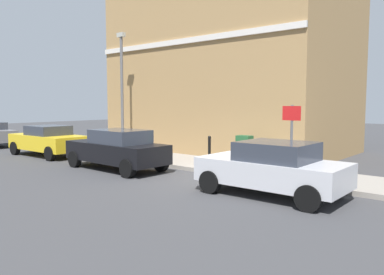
{
  "coord_description": "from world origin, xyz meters",
  "views": [
    {
      "loc": [
        -9.84,
        -7.68,
        2.5
      ],
      "look_at": [
        1.11,
        1.59,
        1.2
      ],
      "focal_mm": 35.39,
      "sensor_mm": 36.0,
      "label": 1
    }
  ],
  "objects_px": {
    "car_silver": "(273,168)",
    "bollard_far_kerb": "(152,147)",
    "utility_cabinet": "(244,152)",
    "lamppost": "(122,87)",
    "car_black": "(117,149)",
    "street_sign": "(291,131)",
    "car_yellow": "(48,140)",
    "bollard_near_cabinet": "(209,148)"
  },
  "relations": [
    {
      "from": "car_silver",
      "to": "bollard_far_kerb",
      "type": "bearing_deg",
      "value": -14.46
    },
    {
      "from": "utility_cabinet",
      "to": "lamppost",
      "type": "height_order",
      "value": "lamppost"
    },
    {
      "from": "car_silver",
      "to": "bollard_far_kerb",
      "type": "xyz_separation_m",
      "value": [
        1.59,
        6.34,
        -0.06
      ]
    },
    {
      "from": "car_silver",
      "to": "car_black",
      "type": "relative_size",
      "value": 0.9
    },
    {
      "from": "bollard_far_kerb",
      "to": "lamppost",
      "type": "distance_m",
      "value": 4.41
    },
    {
      "from": "bollard_far_kerb",
      "to": "street_sign",
      "type": "xyz_separation_m",
      "value": [
        0.05,
        -6.08,
        0.96
      ]
    },
    {
      "from": "car_silver",
      "to": "street_sign",
      "type": "xyz_separation_m",
      "value": [
        1.65,
        0.26,
        0.9
      ]
    },
    {
      "from": "car_black",
      "to": "street_sign",
      "type": "relative_size",
      "value": 1.9
    },
    {
      "from": "utility_cabinet",
      "to": "street_sign",
      "type": "distance_m",
      "value": 2.93
    },
    {
      "from": "lamppost",
      "to": "car_yellow",
      "type": "bearing_deg",
      "value": 139.98
    },
    {
      "from": "utility_cabinet",
      "to": "car_yellow",
      "type": "bearing_deg",
      "value": 106.74
    },
    {
      "from": "utility_cabinet",
      "to": "bollard_near_cabinet",
      "type": "distance_m",
      "value": 1.73
    },
    {
      "from": "lamppost",
      "to": "car_black",
      "type": "bearing_deg",
      "value": -132.22
    },
    {
      "from": "car_silver",
      "to": "utility_cabinet",
      "type": "relative_size",
      "value": 3.44
    },
    {
      "from": "car_silver",
      "to": "lamppost",
      "type": "height_order",
      "value": "lamppost"
    },
    {
      "from": "street_sign",
      "to": "lamppost",
      "type": "distance_m",
      "value": 9.64
    },
    {
      "from": "car_yellow",
      "to": "lamppost",
      "type": "distance_m",
      "value": 4.35
    },
    {
      "from": "utility_cabinet",
      "to": "bollard_near_cabinet",
      "type": "height_order",
      "value": "utility_cabinet"
    },
    {
      "from": "utility_cabinet",
      "to": "street_sign",
      "type": "bearing_deg",
      "value": -116.7
    },
    {
      "from": "utility_cabinet",
      "to": "bollard_far_kerb",
      "type": "height_order",
      "value": "utility_cabinet"
    },
    {
      "from": "utility_cabinet",
      "to": "street_sign",
      "type": "xyz_separation_m",
      "value": [
        -1.24,
        -2.46,
        0.98
      ]
    },
    {
      "from": "car_silver",
      "to": "car_yellow",
      "type": "bearing_deg",
      "value": -0.89
    },
    {
      "from": "lamppost",
      "to": "utility_cabinet",
      "type": "bearing_deg",
      "value": -89.33
    },
    {
      "from": "car_black",
      "to": "lamppost",
      "type": "bearing_deg",
      "value": -41.14
    },
    {
      "from": "car_yellow",
      "to": "lamppost",
      "type": "height_order",
      "value": "lamppost"
    },
    {
      "from": "car_black",
      "to": "utility_cabinet",
      "type": "bearing_deg",
      "value": -139.85
    },
    {
      "from": "car_silver",
      "to": "lamppost",
      "type": "xyz_separation_m",
      "value": [
        2.8,
        9.69,
        2.54
      ]
    },
    {
      "from": "car_black",
      "to": "utility_cabinet",
      "type": "xyz_separation_m",
      "value": [
        3.02,
        -3.72,
        -0.1
      ]
    },
    {
      "from": "street_sign",
      "to": "utility_cabinet",
      "type": "bearing_deg",
      "value": 63.3
    },
    {
      "from": "car_black",
      "to": "bollard_far_kerb",
      "type": "relative_size",
      "value": 4.21
    },
    {
      "from": "bollard_near_cabinet",
      "to": "street_sign",
      "type": "xyz_separation_m",
      "value": [
        -1.34,
        -4.19,
        0.96
      ]
    },
    {
      "from": "car_yellow",
      "to": "bollard_near_cabinet",
      "type": "xyz_separation_m",
      "value": [
        2.87,
        -7.49,
        -0.04
      ]
    },
    {
      "from": "street_sign",
      "to": "car_yellow",
      "type": "bearing_deg",
      "value": 97.48
    },
    {
      "from": "car_black",
      "to": "bollard_near_cabinet",
      "type": "distance_m",
      "value": 3.7
    },
    {
      "from": "bollard_near_cabinet",
      "to": "car_yellow",
      "type": "bearing_deg",
      "value": 110.98
    },
    {
      "from": "utility_cabinet",
      "to": "bollard_near_cabinet",
      "type": "relative_size",
      "value": 1.11
    },
    {
      "from": "utility_cabinet",
      "to": "bollard_near_cabinet",
      "type": "xyz_separation_m",
      "value": [
        0.1,
        1.73,
        0.02
      ]
    },
    {
      "from": "car_black",
      "to": "bollard_near_cabinet",
      "type": "xyz_separation_m",
      "value": [
        3.12,
        -1.99,
        -0.08
      ]
    },
    {
      "from": "car_black",
      "to": "lamppost",
      "type": "xyz_separation_m",
      "value": [
        2.94,
        3.24,
        2.52
      ]
    },
    {
      "from": "car_black",
      "to": "utility_cabinet",
      "type": "distance_m",
      "value": 4.79
    },
    {
      "from": "lamppost",
      "to": "street_sign",
      "type": "bearing_deg",
      "value": -97.0
    },
    {
      "from": "car_black",
      "to": "bollard_far_kerb",
      "type": "xyz_separation_m",
      "value": [
        1.73,
        -0.11,
        -0.08
      ]
    }
  ]
}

